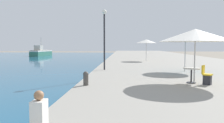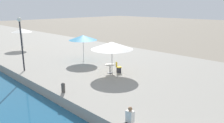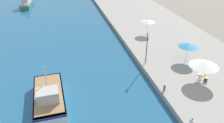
{
  "view_description": "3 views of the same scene",
  "coord_description": "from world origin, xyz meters",
  "px_view_note": "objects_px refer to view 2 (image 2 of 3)",
  "views": [
    {
      "loc": [
        2.19,
        1.1,
        2.57
      ],
      "look_at": [
        1.5,
        15.41,
        1.53
      ],
      "focal_mm": 35.0,
      "sensor_mm": 36.0,
      "label": 1
    },
    {
      "loc": [
        -6.62,
        -0.53,
        6.16
      ],
      "look_at": [
        5.68,
        11.81,
        1.73
      ],
      "focal_mm": 35.0,
      "sensor_mm": 36.0,
      "label": 2
    },
    {
      "loc": [
        -10.26,
        -7.2,
        15.94
      ],
      "look_at": [
        -4.0,
        18.0,
        1.33
      ],
      "focal_mm": 35.0,
      "sensor_mm": 36.0,
      "label": 3
    }
  ],
  "objects_px": {
    "cafe_umbrella_striped": "(21,30)",
    "cafe_table": "(110,67)",
    "mooring_bollard": "(63,87)",
    "lamppost": "(21,35)",
    "person_at_quay": "(129,117)",
    "cafe_umbrella_white": "(83,38)",
    "cafe_chair_left": "(118,69)",
    "cafe_umbrella_pink": "(112,45)"
  },
  "relations": [
    {
      "from": "cafe_chair_left",
      "to": "cafe_table",
      "type": "bearing_deg",
      "value": -90.0
    },
    {
      "from": "cafe_chair_left",
      "to": "mooring_bollard",
      "type": "height_order",
      "value": "cafe_chair_left"
    },
    {
      "from": "cafe_chair_left",
      "to": "cafe_umbrella_striped",
      "type": "bearing_deg",
      "value": -142.21
    },
    {
      "from": "cafe_umbrella_pink",
      "to": "mooring_bollard",
      "type": "height_order",
      "value": "cafe_umbrella_pink"
    },
    {
      "from": "cafe_umbrella_white",
      "to": "lamppost",
      "type": "xyz_separation_m",
      "value": [
        -5.85,
        0.78,
        0.72
      ]
    },
    {
      "from": "cafe_umbrella_pink",
      "to": "cafe_table",
      "type": "relative_size",
      "value": 4.33
    },
    {
      "from": "cafe_umbrella_white",
      "to": "person_at_quay",
      "type": "bearing_deg",
      "value": -118.39
    },
    {
      "from": "cafe_umbrella_white",
      "to": "cafe_umbrella_striped",
      "type": "height_order",
      "value": "cafe_umbrella_white"
    },
    {
      "from": "cafe_umbrella_white",
      "to": "person_at_quay",
      "type": "relative_size",
      "value": 3.06
    },
    {
      "from": "cafe_umbrella_pink",
      "to": "mooring_bollard",
      "type": "distance_m",
      "value": 5.6
    },
    {
      "from": "cafe_chair_left",
      "to": "mooring_bollard",
      "type": "distance_m",
      "value": 5.71
    },
    {
      "from": "lamppost",
      "to": "person_at_quay",
      "type": "bearing_deg",
      "value": -91.68
    },
    {
      "from": "person_at_quay",
      "to": "cafe_umbrella_white",
      "type": "bearing_deg",
      "value": 61.61
    },
    {
      "from": "cafe_umbrella_pink",
      "to": "lamppost",
      "type": "xyz_separation_m",
      "value": [
        -4.87,
        5.88,
        0.76
      ]
    },
    {
      "from": "person_at_quay",
      "to": "lamppost",
      "type": "relative_size",
      "value": 0.2
    },
    {
      "from": "cafe_chair_left",
      "to": "lamppost",
      "type": "relative_size",
      "value": 0.2
    },
    {
      "from": "cafe_chair_left",
      "to": "person_at_quay",
      "type": "xyz_separation_m",
      "value": [
        -5.74,
        -6.13,
        0.08
      ]
    },
    {
      "from": "cafe_umbrella_white",
      "to": "person_at_quay",
      "type": "distance_m",
      "value": 13.22
    },
    {
      "from": "mooring_bollard",
      "to": "cafe_umbrella_pink",
      "type": "bearing_deg",
      "value": 8.03
    },
    {
      "from": "cafe_table",
      "to": "lamppost",
      "type": "xyz_separation_m",
      "value": [
        -4.78,
        5.74,
        2.56
      ]
    },
    {
      "from": "person_at_quay",
      "to": "lamppost",
      "type": "xyz_separation_m",
      "value": [
        0.36,
        12.28,
        2.69
      ]
    },
    {
      "from": "cafe_umbrella_white",
      "to": "cafe_chair_left",
      "type": "height_order",
      "value": "cafe_umbrella_white"
    },
    {
      "from": "cafe_umbrella_pink",
      "to": "cafe_umbrella_striped",
      "type": "xyz_separation_m",
      "value": [
        -0.61,
        15.99,
        0.04
      ]
    },
    {
      "from": "lamppost",
      "to": "cafe_umbrella_pink",
      "type": "bearing_deg",
      "value": -50.35
    },
    {
      "from": "cafe_table",
      "to": "mooring_bollard",
      "type": "xyz_separation_m",
      "value": [
        -5.09,
        -0.87,
        -0.18
      ]
    },
    {
      "from": "cafe_umbrella_pink",
      "to": "lamppost",
      "type": "relative_size",
      "value": 0.76
    },
    {
      "from": "person_at_quay",
      "to": "mooring_bollard",
      "type": "relative_size",
      "value": 1.42
    },
    {
      "from": "cafe_umbrella_pink",
      "to": "cafe_table",
      "type": "height_order",
      "value": "cafe_umbrella_pink"
    },
    {
      "from": "cafe_umbrella_striped",
      "to": "cafe_table",
      "type": "bearing_deg",
      "value": -88.16
    },
    {
      "from": "mooring_bollard",
      "to": "person_at_quay",
      "type": "bearing_deg",
      "value": -90.46
    },
    {
      "from": "cafe_umbrella_white",
      "to": "mooring_bollard",
      "type": "xyz_separation_m",
      "value": [
        -6.17,
        -5.83,
        -2.02
      ]
    },
    {
      "from": "cafe_umbrella_white",
      "to": "cafe_chair_left",
      "type": "distance_m",
      "value": 5.76
    },
    {
      "from": "person_at_quay",
      "to": "cafe_umbrella_pink",
      "type": "bearing_deg",
      "value": 50.72
    },
    {
      "from": "cafe_umbrella_striped",
      "to": "cafe_chair_left",
      "type": "distance_m",
      "value": 16.43
    },
    {
      "from": "cafe_umbrella_pink",
      "to": "person_at_quay",
      "type": "distance_m",
      "value": 8.49
    },
    {
      "from": "cafe_umbrella_white",
      "to": "mooring_bollard",
      "type": "distance_m",
      "value": 8.73
    },
    {
      "from": "mooring_bollard",
      "to": "cafe_umbrella_white",
      "type": "bearing_deg",
      "value": 43.39
    },
    {
      "from": "mooring_bollard",
      "to": "lamppost",
      "type": "xyz_separation_m",
      "value": [
        0.32,
        6.61,
        2.74
      ]
    },
    {
      "from": "cafe_table",
      "to": "cafe_chair_left",
      "type": "relative_size",
      "value": 0.88
    },
    {
      "from": "cafe_umbrella_striped",
      "to": "person_at_quay",
      "type": "height_order",
      "value": "cafe_umbrella_striped"
    },
    {
      "from": "cafe_umbrella_pink",
      "to": "mooring_bollard",
      "type": "xyz_separation_m",
      "value": [
        -5.19,
        -0.73,
        -1.99
      ]
    },
    {
      "from": "cafe_umbrella_striped",
      "to": "cafe_umbrella_white",
      "type": "bearing_deg",
      "value": -81.71
    }
  ]
}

